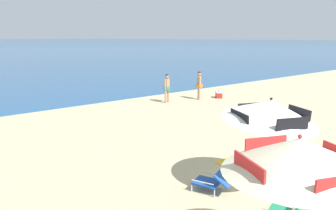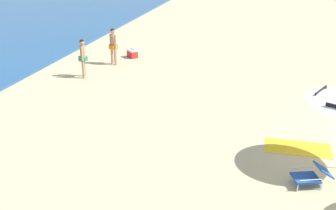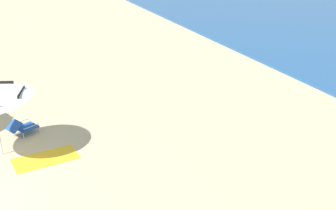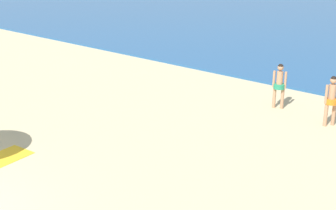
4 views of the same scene
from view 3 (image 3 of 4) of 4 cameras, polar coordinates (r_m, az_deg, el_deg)
lounge_chair_facing_sea at (r=14.67m, az=-18.30°, el=-2.70°), size 0.83×1.03×0.53m
beach_towel at (r=13.22m, az=-15.54°, el=-6.69°), size 1.00×1.85×0.01m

